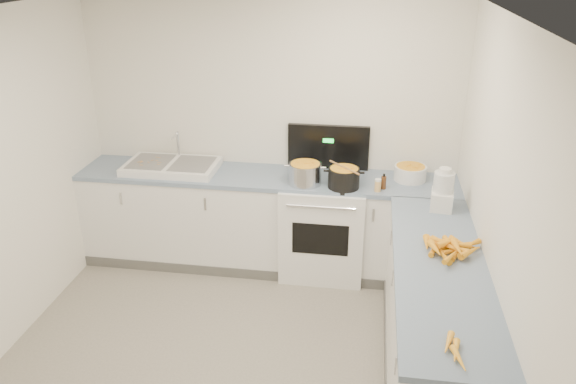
# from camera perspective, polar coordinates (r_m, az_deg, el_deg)

# --- Properties ---
(ceiling) EXTENTS (3.50, 4.00, 0.00)m
(ceiling) POSITION_cam_1_polar(r_m,az_deg,el_deg) (3.18, -8.74, 16.64)
(ceiling) COLOR white
(ceiling) RESTS_ON ground
(wall_back) EXTENTS (3.50, 0.00, 2.50)m
(wall_back) POSITION_cam_1_polar(r_m,az_deg,el_deg) (5.35, -1.73, 5.99)
(wall_back) COLOR white
(wall_back) RESTS_ON ground
(wall_right) EXTENTS (0.00, 4.00, 2.50)m
(wall_right) POSITION_cam_1_polar(r_m,az_deg,el_deg) (3.52, 21.20, -5.56)
(wall_right) COLOR white
(wall_right) RESTS_ON ground
(counter_back) EXTENTS (3.50, 0.62, 0.94)m
(counter_back) POSITION_cam_1_polar(r_m,az_deg,el_deg) (5.37, -2.20, -2.93)
(counter_back) COLOR white
(counter_back) RESTS_ON ground
(counter_right) EXTENTS (0.62, 2.20, 0.94)m
(counter_right) POSITION_cam_1_polar(r_m,az_deg,el_deg) (4.13, 14.63, -12.84)
(counter_right) COLOR white
(counter_right) RESTS_ON ground
(stove) EXTENTS (0.76, 0.65, 1.36)m
(stove) POSITION_cam_1_polar(r_m,az_deg,el_deg) (5.29, 3.64, -3.36)
(stove) COLOR white
(stove) RESTS_ON ground
(sink) EXTENTS (0.86, 0.52, 0.31)m
(sink) POSITION_cam_1_polar(r_m,az_deg,el_deg) (5.40, -11.72, 2.60)
(sink) COLOR white
(sink) RESTS_ON counter_back
(steel_pot) EXTENTS (0.30, 0.30, 0.21)m
(steel_pot) POSITION_cam_1_polar(r_m,az_deg,el_deg) (4.96, 1.74, 1.76)
(steel_pot) COLOR silver
(steel_pot) RESTS_ON stove
(black_pot) EXTENTS (0.35, 0.35, 0.20)m
(black_pot) POSITION_cam_1_polar(r_m,az_deg,el_deg) (4.91, 5.68, 1.32)
(black_pot) COLOR black
(black_pot) RESTS_ON stove
(wooden_spoon) EXTENTS (0.28, 0.30, 0.02)m
(wooden_spoon) POSITION_cam_1_polar(r_m,az_deg,el_deg) (4.87, 5.73, 2.50)
(wooden_spoon) COLOR #AD7A47
(wooden_spoon) RESTS_ON black_pot
(mixing_bowl) EXTENTS (0.35, 0.35, 0.13)m
(mixing_bowl) POSITION_cam_1_polar(r_m,az_deg,el_deg) (5.16, 12.30, 1.90)
(mixing_bowl) COLOR white
(mixing_bowl) RESTS_ON counter_back
(extract_bottle) EXTENTS (0.05, 0.05, 0.11)m
(extract_bottle) POSITION_cam_1_polar(r_m,az_deg,el_deg) (4.93, 9.68, 0.95)
(extract_bottle) COLOR #593319
(extract_bottle) RESTS_ON counter_back
(spice_jar) EXTENTS (0.06, 0.06, 0.10)m
(spice_jar) POSITION_cam_1_polar(r_m,az_deg,el_deg) (4.88, 9.10, 0.60)
(spice_jar) COLOR #E5B266
(spice_jar) RESTS_ON counter_back
(food_processor) EXTENTS (0.19, 0.23, 0.35)m
(food_processor) POSITION_cam_1_polar(r_m,az_deg,el_deg) (4.62, 15.45, 0.04)
(food_processor) COLOR white
(food_processor) RESTS_ON counter_right
(carrot_pile) EXTENTS (0.40, 0.44, 0.09)m
(carrot_pile) POSITION_cam_1_polar(r_m,az_deg,el_deg) (4.04, 16.08, -5.35)
(carrot_pile) COLOR #FEA71F
(carrot_pile) RESTS_ON counter_right
(peeled_carrots) EXTENTS (0.12, 0.30, 0.04)m
(peeled_carrots) POSITION_cam_1_polar(r_m,az_deg,el_deg) (3.13, 16.54, -15.20)
(peeled_carrots) COLOR #FFAB26
(peeled_carrots) RESTS_ON counter_right
(peelings) EXTENTS (0.25, 0.25, 0.01)m
(peelings) POSITION_cam_1_polar(r_m,az_deg,el_deg) (5.43, -13.94, 2.96)
(peelings) COLOR tan
(peelings) RESTS_ON sink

